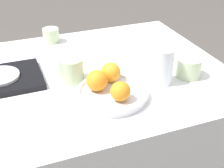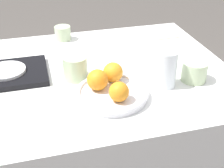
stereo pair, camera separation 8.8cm
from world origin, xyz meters
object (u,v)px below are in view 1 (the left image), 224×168
orange_2 (97,81)px  water_glass (163,66)px  fruit_platter (112,93)px  serving_tray (0,80)px  cup_0 (189,67)px  orange_1 (111,72)px  cup_1 (51,35)px  cup_3 (71,70)px  napkin (150,32)px  orange_0 (120,91)px

orange_2 → water_glass: bearing=-0.8°
fruit_platter → serving_tray: 0.40m
serving_tray → cup_0: bearing=-17.2°
orange_1 → serving_tray: size_ratio=0.23×
orange_1 → orange_2: 0.07m
fruit_platter → cup_1: (-0.09, 0.52, 0.02)m
cup_3 → napkin: cup_3 is taller
orange_1 → serving_tray: bearing=155.3°
orange_0 → serving_tray: bearing=140.4°
orange_1 → cup_3: (-0.11, 0.09, -0.01)m
fruit_platter → cup_3: bearing=121.1°
water_glass → cup_0: bearing=3.0°
cup_1 → napkin: size_ratio=0.58×
cup_0 → orange_1: bearing=172.9°
fruit_platter → napkin: (0.37, 0.46, -0.01)m
orange_1 → orange_2: orange_2 is taller
water_glass → serving_tray: bearing=158.9°
orange_1 → orange_2: (-0.06, -0.04, 0.00)m
orange_0 → cup_1: (-0.10, 0.57, -0.02)m
orange_1 → cup_1: 0.46m
fruit_platter → orange_1: bearing=72.3°
fruit_platter → orange_2: bearing=143.3°
napkin → orange_0: bearing=-125.5°
fruit_platter → orange_0: orange_0 is taller
water_glass → cup_3: water_glass is taller
orange_0 → orange_1: orange_1 is taller
orange_0 → orange_2: 0.09m
cup_1 → orange_2: bearing=-84.1°
cup_1 → cup_3: (-0.00, -0.36, 0.01)m
serving_tray → cup_3: 0.25m
orange_2 → cup_3: (-0.05, 0.12, -0.01)m
cup_0 → cup_3: cup_3 is taller
fruit_platter → cup_3: 0.18m
serving_tray → cup_3: cup_3 is taller
fruit_platter → orange_0: 0.06m
orange_1 → water_glass: 0.18m
fruit_platter → orange_0: bearing=-81.3°
cup_3 → orange_0: bearing=-63.9°
cup_1 → cup_3: 0.36m
orange_2 → cup_0: (0.34, 0.00, -0.02)m
orange_1 → cup_0: 0.29m
fruit_platter → napkin: bearing=51.0°
orange_1 → cup_0: (0.28, -0.04, -0.02)m
orange_2 → cup_0: orange_2 is taller
fruit_platter → orange_1: (0.02, 0.07, 0.04)m
orange_0 → orange_1: (0.01, 0.12, 0.00)m
orange_0 → orange_2: size_ratio=0.91×
water_glass → cup_3: size_ratio=1.50×
water_glass → cup_0: 0.11m
orange_0 → water_glass: (0.19, 0.08, 0.01)m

